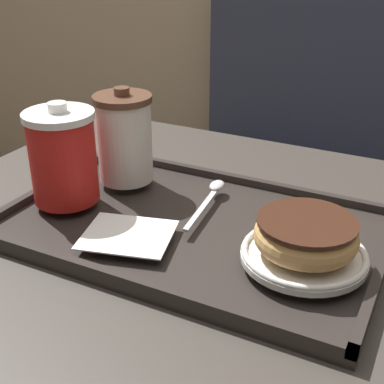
{
  "coord_description": "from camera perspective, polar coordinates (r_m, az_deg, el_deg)",
  "views": [
    {
      "loc": [
        0.3,
        -0.57,
        1.12
      ],
      "look_at": [
        0.01,
        0.01,
        0.8
      ],
      "focal_mm": 50.0,
      "sensor_mm": 36.0,
      "label": 1
    }
  ],
  "objects": [
    {
      "name": "cafe_table",
      "position": [
        0.86,
        -0.88,
        -14.95
      ],
      "size": [
        0.88,
        0.82,
        0.73
      ],
      "color": "#38332D",
      "rests_on": "ground_plane"
    },
    {
      "name": "serving_tray",
      "position": [
        0.76,
        0.0,
        -3.85
      ],
      "size": [
        0.52,
        0.33,
        0.02
      ],
      "color": "#282321",
      "rests_on": "cafe_table"
    },
    {
      "name": "napkin_paper",
      "position": [
        0.71,
        -6.87,
        -4.55
      ],
      "size": [
        0.14,
        0.13,
        0.0
      ],
      "rotation": [
        0.0,
        0.0,
        0.26
      ],
      "color": "white",
      "rests_on": "serving_tray"
    },
    {
      "name": "coffee_cup_front",
      "position": [
        0.79,
        -13.61,
        3.73
      ],
      "size": [
        0.1,
        0.1,
        0.15
      ],
      "color": "red",
      "rests_on": "serving_tray"
    },
    {
      "name": "coffee_cup_rear",
      "position": [
        0.85,
        -7.22,
        5.77
      ],
      "size": [
        0.09,
        0.09,
        0.15
      ],
      "color": "white",
      "rests_on": "serving_tray"
    },
    {
      "name": "plate_with_chocolate_donut",
      "position": [
        0.67,
        11.85,
        -6.53
      ],
      "size": [
        0.15,
        0.15,
        0.01
      ],
      "color": "white",
      "rests_on": "serving_tray"
    },
    {
      "name": "donut_chocolate_glazed",
      "position": [
        0.66,
        12.07,
        -4.49
      ],
      "size": [
        0.13,
        0.13,
        0.04
      ],
      "color": "tan",
      "rests_on": "plate_with_chocolate_donut"
    },
    {
      "name": "spoon",
      "position": [
        0.81,
        2.23,
        -0.1
      ],
      "size": [
        0.03,
        0.16,
        0.01
      ],
      "rotation": [
        0.0,
        0.0,
        1.69
      ],
      "color": "silver",
      "rests_on": "serving_tray"
    }
  ]
}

